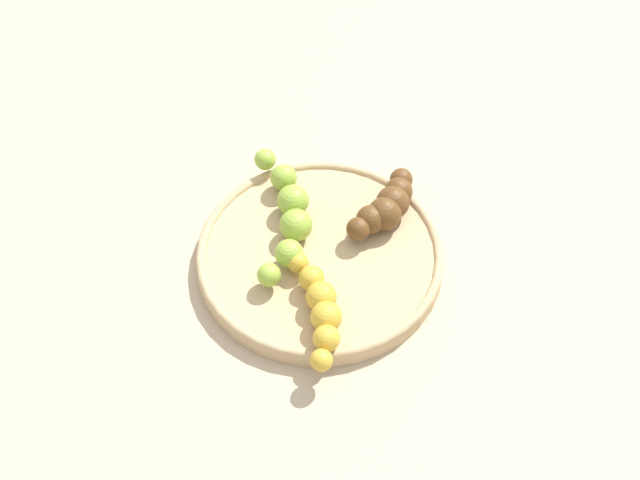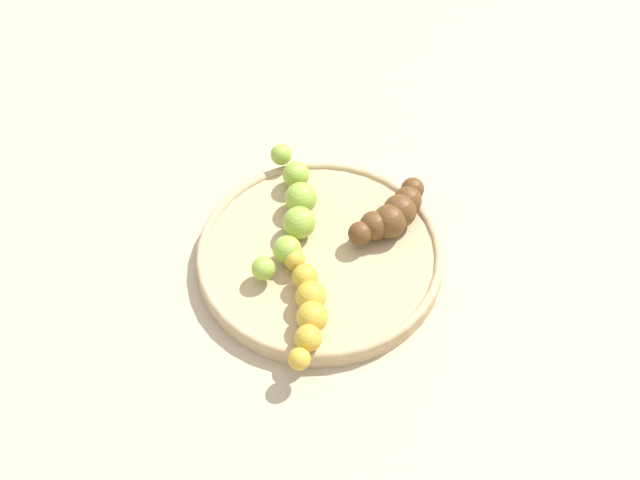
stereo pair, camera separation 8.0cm
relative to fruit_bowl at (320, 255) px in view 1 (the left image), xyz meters
The scene contains 5 objects.
ground_plane 0.01m from the fruit_bowl, ahead, with size 2.40×2.40×0.00m, color tan.
fruit_bowl is the anchor object (origin of this frame).
banana_green 0.06m from the fruit_bowl, 75.14° to the right, with size 0.10×0.17×0.04m.
banana_spotted 0.09m from the fruit_bowl, 61.99° to the left, with size 0.06×0.13×0.03m.
banana_overripe 0.09m from the fruit_bowl, behind, with size 0.10×0.07×0.04m.
Camera 1 is at (0.25, 0.48, 0.71)m, focal length 46.74 mm.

